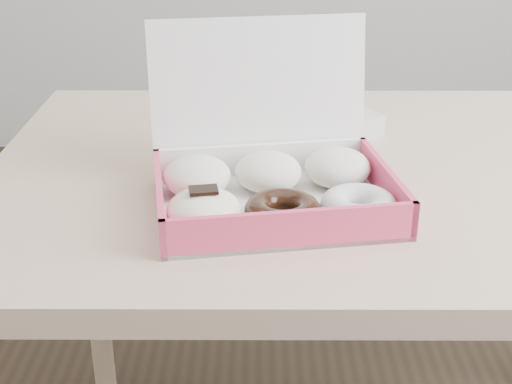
{
  "coord_description": "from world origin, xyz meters",
  "views": [
    {
      "loc": [
        -0.18,
        -1.04,
        1.18
      ],
      "look_at": [
        -0.18,
        -0.17,
        0.78
      ],
      "focal_mm": 50.0,
      "sensor_mm": 36.0,
      "label": 1
    }
  ],
  "objects": [
    {
      "name": "donut_box",
      "position": [
        -0.16,
        -0.14,
        0.79
      ],
      "size": [
        0.36,
        0.32,
        0.23
      ],
      "rotation": [
        0.0,
        0.0,
        0.16
      ],
      "color": "white",
      "rests_on": "table"
    },
    {
      "name": "newspapers",
      "position": [
        -0.1,
        0.15,
        0.77
      ],
      "size": [
        0.29,
        0.28,
        0.04
      ],
      "primitive_type": "cube",
      "rotation": [
        0.0,
        0.0,
        0.57
      ],
      "color": "silver",
      "rests_on": "table"
    },
    {
      "name": "table",
      "position": [
        0.0,
        0.0,
        0.67
      ],
      "size": [
        1.2,
        0.8,
        0.75
      ],
      "color": "tan",
      "rests_on": "ground"
    }
  ]
}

